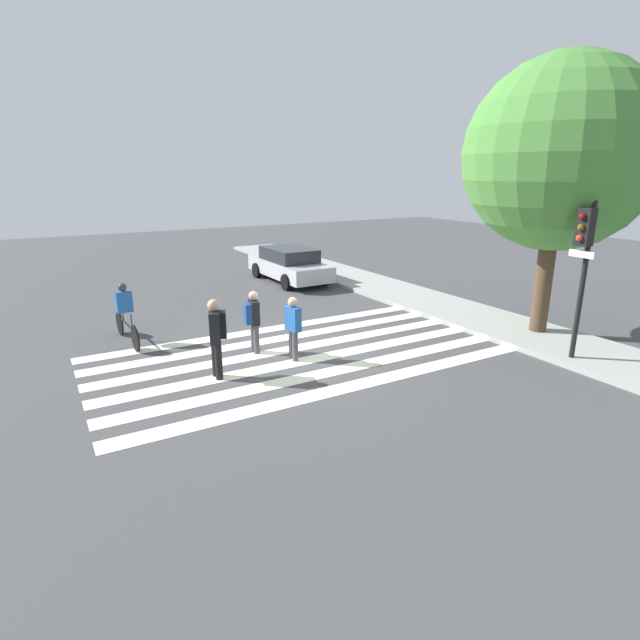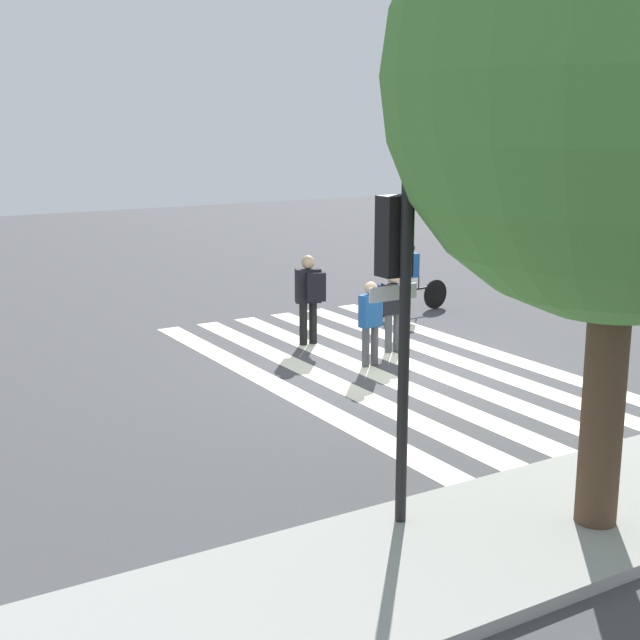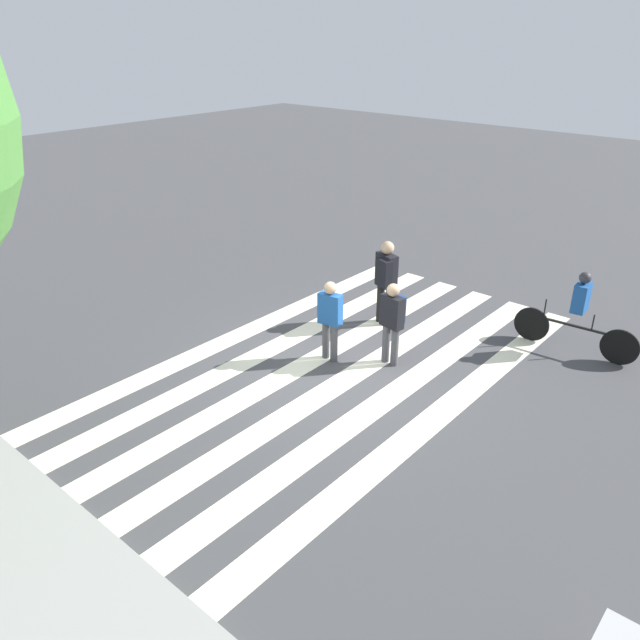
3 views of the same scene
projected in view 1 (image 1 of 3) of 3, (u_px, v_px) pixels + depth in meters
ground_plane at (298, 355)px, 12.55m from camera, size 60.00×60.00×0.00m
sidewalk_curb at (476, 318)px, 15.51m from camera, size 36.00×2.50×0.14m
crosswalk_stripes at (298, 354)px, 12.54m from camera, size 5.07×10.00×0.01m
traffic_light at (584, 251)px, 11.20m from camera, size 0.60×0.50×3.87m
street_tree at (560, 155)px, 12.70m from camera, size 4.87×4.87×7.27m
pedestrian_adult_tall_backpack at (253, 317)px, 12.43m from camera, size 0.47×0.41×1.60m
pedestrian_adult_blue_shirt at (293, 325)px, 11.97m from camera, size 0.46×0.27×1.57m
pedestrian_adult_yellow_jacket at (217, 332)px, 10.88m from camera, size 0.55×0.52×1.80m
cyclist_far_lane at (125, 312)px, 13.19m from camera, size 2.34×0.42×1.64m
car_parked_dark_suv at (289, 264)px, 20.82m from camera, size 4.62×1.96×1.41m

